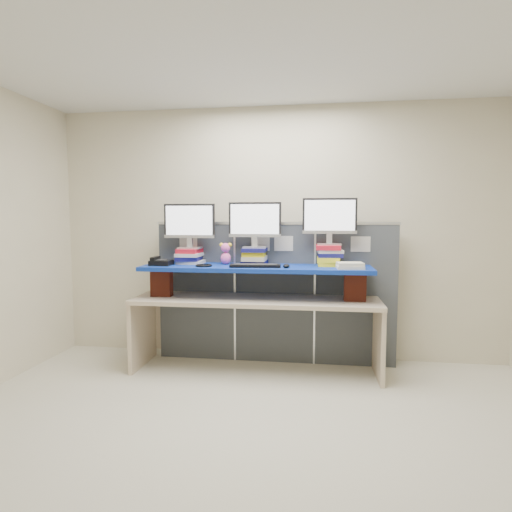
% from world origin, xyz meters
% --- Properties ---
extents(room, '(5.00, 4.00, 2.80)m').
position_xyz_m(room, '(0.00, 0.00, 1.40)').
color(room, beige).
rests_on(room, ground).
extents(cubicle_partition, '(2.60, 0.06, 1.53)m').
position_xyz_m(cubicle_partition, '(-0.00, 1.78, 0.77)').
color(cubicle_partition, '#3D4248').
rests_on(cubicle_partition, ground).
extents(desk, '(2.50, 0.75, 0.76)m').
position_xyz_m(desk, '(-0.16, 1.49, 0.61)').
color(desk, beige).
rests_on(desk, ground).
extents(brick_pier_left, '(0.21, 0.12, 0.29)m').
position_xyz_m(brick_pier_left, '(-1.14, 1.43, 0.90)').
color(brick_pier_left, maroon).
rests_on(brick_pier_left, desk).
extents(brick_pier_right, '(0.21, 0.12, 0.29)m').
position_xyz_m(brick_pier_right, '(0.83, 1.45, 0.90)').
color(brick_pier_right, maroon).
rests_on(brick_pier_right, desk).
extents(blue_board, '(2.32, 0.60, 0.04)m').
position_xyz_m(blue_board, '(-0.16, 1.49, 1.06)').
color(blue_board, navy).
rests_on(blue_board, brick_pier_left).
extents(book_stack_left, '(0.27, 0.31, 0.16)m').
position_xyz_m(book_stack_left, '(-0.89, 1.61, 1.16)').
color(book_stack_left, beige).
rests_on(book_stack_left, blue_board).
extents(book_stack_center, '(0.25, 0.32, 0.17)m').
position_xyz_m(book_stack_center, '(-0.19, 1.61, 1.17)').
color(book_stack_center, '#141458').
rests_on(book_stack_center, blue_board).
extents(book_stack_right, '(0.27, 0.30, 0.21)m').
position_xyz_m(book_stack_right, '(0.58, 1.61, 1.19)').
color(book_stack_right, yellow).
rests_on(book_stack_right, blue_board).
extents(monitor_left, '(0.55, 0.15, 0.47)m').
position_xyz_m(monitor_left, '(-0.89, 1.60, 1.51)').
color(monitor_left, '#A7A7AC').
rests_on(monitor_left, book_stack_left).
extents(monitor_center, '(0.55, 0.15, 0.47)m').
position_xyz_m(monitor_center, '(-0.19, 1.61, 1.53)').
color(monitor_center, '#A7A7AC').
rests_on(monitor_center, book_stack_center).
extents(monitor_right, '(0.55, 0.15, 0.47)m').
position_xyz_m(monitor_right, '(0.58, 1.62, 1.57)').
color(monitor_right, '#A7A7AC').
rests_on(monitor_right, book_stack_right).
extents(keyboard, '(0.51, 0.21, 0.03)m').
position_xyz_m(keyboard, '(-0.15, 1.37, 1.10)').
color(keyboard, black).
rests_on(keyboard, blue_board).
extents(mouse, '(0.09, 0.13, 0.04)m').
position_xyz_m(mouse, '(0.16, 1.35, 1.10)').
color(mouse, black).
rests_on(mouse, blue_board).
extents(desk_phone, '(0.21, 0.19, 0.09)m').
position_xyz_m(desk_phone, '(-1.14, 1.39, 1.12)').
color(desk_phone, black).
rests_on(desk_phone, blue_board).
extents(headset, '(0.19, 0.19, 0.02)m').
position_xyz_m(headset, '(-0.67, 1.36, 1.09)').
color(headset, black).
rests_on(headset, blue_board).
extents(plush_toy, '(0.13, 0.10, 0.23)m').
position_xyz_m(plush_toy, '(-0.49, 1.58, 1.20)').
color(plush_toy, '#FF61B9').
rests_on(plush_toy, blue_board).
extents(binder_stack, '(0.27, 0.23, 0.06)m').
position_xyz_m(binder_stack, '(0.77, 1.37, 1.11)').
color(binder_stack, silver).
rests_on(binder_stack, blue_board).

